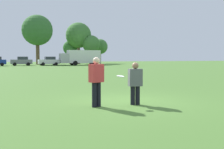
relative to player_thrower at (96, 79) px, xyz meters
The scene contains 12 objects.
ground_plane 1.82m from the player_thrower, 24.67° to the left, with size 189.48×189.48×0.00m, color #47702D.
player_thrower is the anchor object (origin of this frame).
player_defender 1.43m from the player_thrower, ahead, with size 0.50×0.33×1.52m.
frisbee 0.85m from the player_thrower, ahead, with size 0.27×0.27×0.08m.
parked_car_near_right 49.12m from the player_thrower, 91.56° to the left, with size 4.31×2.42×1.82m.
parked_car_far_right 48.22m from the player_thrower, 85.22° to the left, with size 4.31×2.42×1.82m.
box_truck 48.88m from the player_thrower, 77.45° to the left, with size 8.63×3.35×3.18m.
tree_center_elm 57.09m from the player_thrower, 87.52° to the left, with size 7.08×7.08×11.50m.
tree_east_birch 62.37m from the player_thrower, 79.87° to the left, with size 3.68×3.68×5.98m.
tree_east_oak 61.08m from the player_thrower, 77.86° to the left, with size 6.47×6.47×10.52m.
tree_far_east_pine 59.46m from the player_thrower, 74.83° to the left, with size 4.43×4.43×7.19m.
tree_far_west_pine 64.30m from the player_thrower, 72.66° to the left, with size 4.05×4.05×6.59m.
Camera 1 is at (-4.01, -9.49, 1.70)m, focal length 43.50 mm.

